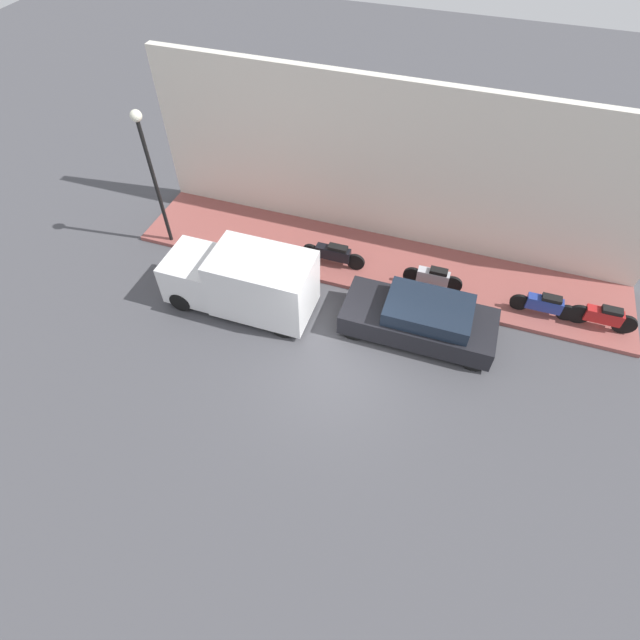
# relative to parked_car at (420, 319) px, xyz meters

# --- Properties ---
(ground_plane) EXTENTS (60.00, 60.00, 0.00)m
(ground_plane) POSITION_rel_parked_car_xyz_m (-2.04, 1.95, -0.62)
(ground_plane) COLOR #47474C
(sidewalk) EXTENTS (2.86, 16.17, 0.14)m
(sidewalk) POSITION_rel_parked_car_xyz_m (2.50, 1.95, -0.55)
(sidewalk) COLOR #934C47
(sidewalk) RESTS_ON ground_plane
(building_facade) EXTENTS (0.30, 16.17, 5.45)m
(building_facade) POSITION_rel_parked_car_xyz_m (4.08, 1.95, 2.10)
(building_facade) COLOR silver
(building_facade) RESTS_ON ground_plane
(parked_car) EXTENTS (1.82, 4.35, 1.28)m
(parked_car) POSITION_rel_parked_car_xyz_m (0.00, 0.00, 0.00)
(parked_car) COLOR black
(parked_car) RESTS_ON ground_plane
(delivery_van) EXTENTS (1.81, 4.48, 2.04)m
(delivery_van) POSITION_rel_parked_car_xyz_m (-0.58, 5.29, 0.40)
(delivery_van) COLOR white
(delivery_van) RESTS_ON ground_plane
(motorcycle_blue) EXTENTS (0.30, 1.89, 0.76)m
(motorcycle_blue) POSITION_rel_parked_car_xyz_m (1.80, -3.36, -0.07)
(motorcycle_blue) COLOR navy
(motorcycle_blue) RESTS_ON sidewalk
(motorcycle_red) EXTENTS (0.30, 1.91, 0.81)m
(motorcycle_red) POSITION_rel_parked_car_xyz_m (1.80, -4.98, -0.04)
(motorcycle_red) COLOR #B21E1E
(motorcycle_red) RESTS_ON sidewalk
(motorcycle_black) EXTENTS (0.30, 2.13, 0.78)m
(motorcycle_black) POSITION_rel_parked_car_xyz_m (1.93, 3.23, -0.05)
(motorcycle_black) COLOR black
(motorcycle_black) RESTS_ON sidewalk
(scooter_silver) EXTENTS (0.30, 1.85, 0.78)m
(scooter_silver) POSITION_rel_parked_car_xyz_m (1.88, -0.04, -0.06)
(scooter_silver) COLOR #B7B7BF
(scooter_silver) RESTS_ON sidewalk
(streetlamp) EXTENTS (0.34, 0.34, 4.62)m
(streetlamp) POSITION_rel_parked_car_xyz_m (1.32, 8.95, 2.58)
(streetlamp) COLOR black
(streetlamp) RESTS_ON sidewalk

